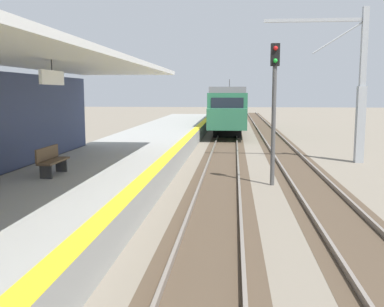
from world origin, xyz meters
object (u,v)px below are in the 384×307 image
(approaching_train, at_px, (229,107))
(platform_bench, at_px, (51,160))
(rail_signal_post, at_px, (274,99))
(catenary_pylon_far_side, at_px, (356,89))

(approaching_train, bearing_deg, platform_bench, -100.51)
(approaching_train, distance_m, rail_signal_post, 24.29)
(approaching_train, relative_size, rail_signal_post, 3.77)
(catenary_pylon_far_side, relative_size, platform_bench, 4.69)
(catenary_pylon_far_side, xyz_separation_m, platform_bench, (-11.50, -9.39, -2.23))
(rail_signal_post, bearing_deg, platform_bench, -153.99)
(platform_bench, bearing_deg, approaching_train, 79.49)
(approaching_train, bearing_deg, catenary_pylon_far_side, -70.76)
(approaching_train, distance_m, catenary_pylon_far_side, 19.38)
(approaching_train, height_order, catenary_pylon_far_side, catenary_pylon_far_side)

